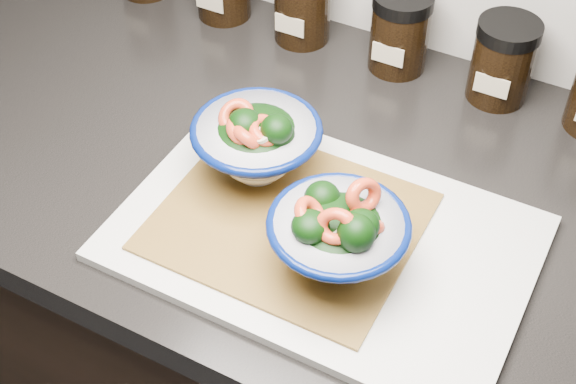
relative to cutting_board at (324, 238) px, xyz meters
The scene contains 9 objects.
cabinet 0.52m from the cutting_board, 149.75° to the left, with size 3.43×0.58×0.86m, color black.
countertop 0.20m from the cutting_board, 149.75° to the left, with size 3.50×0.60×0.04m, color black.
cutting_board is the anchor object (origin of this frame).
bamboo_mat 0.04m from the cutting_board, behind, with size 0.28×0.24×0.00m, color olive.
bowl_left 0.13m from the cutting_board, 155.84° to the left, with size 0.15×0.15×0.10m.
bowl_right 0.07m from the cutting_board, 48.02° to the right, with size 0.15×0.15×0.11m.
spice_jar_c 0.40m from the cutting_board, 120.76° to the left, with size 0.08×0.08×0.11m.
spice_jar_d 0.35m from the cutting_board, 99.16° to the left, with size 0.08×0.08×0.11m.
spice_jar_e 0.36m from the cutting_board, 75.58° to the left, with size 0.08×0.08×0.11m.
Camera 1 is at (0.42, 0.81, 1.57)m, focal length 50.00 mm.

